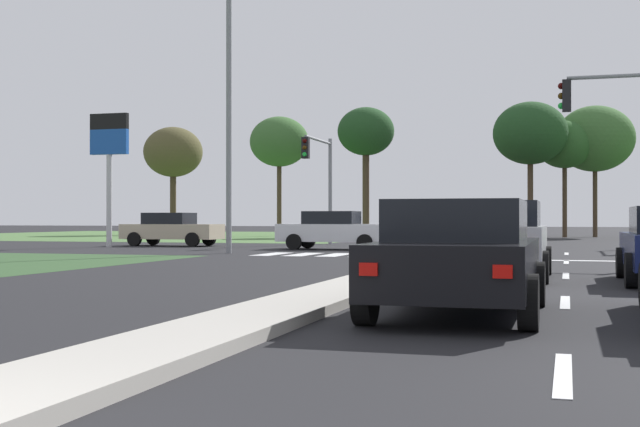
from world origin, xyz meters
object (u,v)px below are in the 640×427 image
(treeline_third, at_px, (366,133))
(car_white_second, at_px, (334,230))
(street_lamp_second, at_px, (225,88))
(fuel_price_totem, at_px, (109,149))
(treeline_sixth, at_px, (595,139))
(car_grey_seventh, at_px, (459,227))
(treeline_second, at_px, (279,142))
(treeline_fifth, at_px, (565,145))
(car_black_fourth, at_px, (459,256))
(car_red_sixth, at_px, (468,226))
(treeline_near, at_px, (173,153))
(pedestrian_at_median, at_px, (487,220))
(treeline_fourth, at_px, (530,134))
(traffic_signal_far_left, at_px, (321,170))
(car_beige_eighth, at_px, (171,229))
(car_silver_fifth, at_px, (500,239))

(treeline_third, bearing_deg, car_white_second, -79.73)
(street_lamp_second, distance_m, fuel_price_totem, 9.03)
(treeline_sixth, bearing_deg, car_grey_seventh, -119.84)
(treeline_second, relative_size, treeline_fifth, 1.10)
(car_black_fourth, bearing_deg, car_red_sixth, 96.27)
(car_red_sixth, bearing_deg, treeline_second, -16.32)
(street_lamp_second, bearing_deg, treeline_near, 119.27)
(pedestrian_at_median, xyz_separation_m, treeline_fourth, (1.40, 15.35, 5.62))
(pedestrian_at_median, bearing_deg, treeline_near, 123.55)
(treeline_third, bearing_deg, traffic_signal_far_left, -83.10)
(street_lamp_second, height_order, treeline_near, street_lamp_second)
(car_black_fourth, xyz_separation_m, car_beige_eighth, (-16.06, 24.08, 0.02))
(car_grey_seventh, xyz_separation_m, treeline_fifth, (5.56, 11.67, 5.35))
(treeline_second, distance_m, treeline_fifth, 19.62)
(traffic_signal_far_left, distance_m, street_lamp_second, 10.17)
(treeline_fourth, xyz_separation_m, treeline_sixth, (4.12, 3.20, -0.17))
(car_silver_fifth, distance_m, treeline_near, 50.66)
(treeline_near, bearing_deg, treeline_sixth, 0.35)
(car_black_fourth, bearing_deg, treeline_fourth, 91.24)
(car_silver_fifth, relative_size, traffic_signal_far_left, 0.83)
(street_lamp_second, distance_m, treeline_sixth, 34.55)
(car_white_second, height_order, treeline_fourth, treeline_fourth)
(car_beige_eighth, bearing_deg, street_lamp_second, 38.81)
(car_white_second, height_order, fuel_price_totem, fuel_price_totem)
(traffic_signal_far_left, distance_m, treeline_fourth, 20.91)
(car_white_second, distance_m, treeline_fourth, 25.34)
(treeline_sixth, bearing_deg, treeline_third, -168.86)
(treeline_third, bearing_deg, fuel_price_totem, -103.86)
(car_white_second, distance_m, treeline_third, 25.10)
(treeline_second, height_order, treeline_fifth, treeline_second)
(car_red_sixth, distance_m, street_lamp_second, 25.71)
(car_black_fourth, height_order, car_silver_fifth, car_silver_fifth)
(car_black_fourth, relative_size, street_lamp_second, 0.40)
(car_red_sixth, relative_size, treeline_third, 0.47)
(car_white_second, relative_size, treeline_sixth, 0.52)
(car_silver_fifth, distance_m, treeline_fifth, 40.84)
(pedestrian_at_median, bearing_deg, car_silver_fifth, -105.21)
(pedestrian_at_median, relative_size, fuel_price_totem, 0.30)
(car_black_fourth, xyz_separation_m, car_silver_fifth, (-0.02, 6.99, 0.06))
(car_black_fourth, height_order, car_grey_seventh, car_grey_seventh)
(traffic_signal_far_left, xyz_separation_m, treeline_near, (-18.39, 21.69, 2.84))
(car_black_fourth, relative_size, car_grey_seventh, 1.01)
(traffic_signal_far_left, relative_size, treeline_sixth, 0.58)
(street_lamp_second, bearing_deg, car_black_fourth, -58.56)
(car_white_second, relative_size, car_black_fourth, 1.07)
(car_red_sixth, distance_m, treeline_fourth, 8.09)
(car_silver_fifth, height_order, traffic_signal_far_left, traffic_signal_far_left)
(car_black_fourth, distance_m, treeline_near, 56.57)
(treeline_second, xyz_separation_m, treeline_third, (6.28, 0.23, 0.50))
(pedestrian_at_median, bearing_deg, fuel_price_totem, -172.60)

